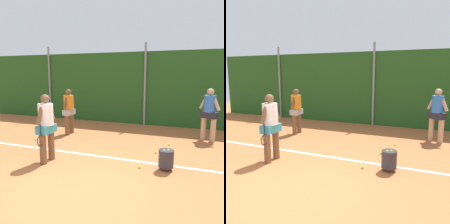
% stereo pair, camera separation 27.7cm
% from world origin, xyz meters
% --- Properties ---
extents(ground_plane, '(26.51, 26.51, 0.00)m').
position_xyz_m(ground_plane, '(0.00, 1.92, 0.00)').
color(ground_plane, '#B76638').
extents(hedge_fence_backdrop, '(17.23, 0.25, 3.25)m').
position_xyz_m(hedge_fence_backdrop, '(0.00, 6.52, 1.63)').
color(hedge_fence_backdrop, '#23511E').
rests_on(hedge_fence_backdrop, ground_plane).
extents(fence_post_left, '(0.10, 0.10, 3.62)m').
position_xyz_m(fence_post_left, '(-4.97, 6.34, 1.81)').
color(fence_post_left, gray).
rests_on(fence_post_left, ground_plane).
extents(fence_post_center, '(0.10, 0.10, 3.62)m').
position_xyz_m(fence_post_center, '(0.00, 6.34, 1.81)').
color(fence_post_center, gray).
rests_on(fence_post_center, ground_plane).
extents(court_baseline_paint, '(12.59, 0.10, 0.01)m').
position_xyz_m(court_baseline_paint, '(0.00, 1.94, 0.00)').
color(court_baseline_paint, white).
rests_on(court_baseline_paint, ground_plane).
extents(player_foreground_near, '(0.38, 0.82, 1.77)m').
position_xyz_m(player_foreground_near, '(-1.42, 1.12, 0.99)').
color(player_foreground_near, brown).
rests_on(player_foreground_near, ground_plane).
extents(player_midcourt, '(0.37, 0.72, 1.72)m').
position_xyz_m(player_midcourt, '(-2.34, 3.78, 0.97)').
color(player_midcourt, brown).
rests_on(player_midcourt, ground_plane).
extents(player_backcourt_far, '(0.67, 0.53, 1.80)m').
position_xyz_m(player_backcourt_far, '(2.60, 4.71, 1.01)').
color(player_backcourt_far, tan).
rests_on(player_backcourt_far, ground_plane).
extents(ball_hopper, '(0.36, 0.36, 0.51)m').
position_xyz_m(ball_hopper, '(1.57, 1.65, 0.29)').
color(ball_hopper, '#2D2D33').
rests_on(ball_hopper, ground_plane).
extents(tennis_ball_2, '(0.07, 0.07, 0.07)m').
position_xyz_m(tennis_ball_2, '(-2.99, 2.61, 0.03)').
color(tennis_ball_2, '#CCDB33').
rests_on(tennis_ball_2, ground_plane).
extents(tennis_ball_3, '(0.07, 0.07, 0.07)m').
position_xyz_m(tennis_ball_3, '(0.95, 1.54, 0.03)').
color(tennis_ball_3, '#CCDB33').
rests_on(tennis_ball_3, ground_plane).
extents(tennis_ball_5, '(0.07, 0.07, 0.07)m').
position_xyz_m(tennis_ball_5, '(1.41, 3.66, 0.03)').
color(tennis_ball_5, '#CCDB33').
rests_on(tennis_ball_5, ground_plane).
extents(tennis_ball_6, '(0.07, 0.07, 0.07)m').
position_xyz_m(tennis_ball_6, '(1.15, 2.71, 0.03)').
color(tennis_ball_6, '#CCDB33').
rests_on(tennis_ball_6, ground_plane).
extents(tennis_ball_7, '(0.07, 0.07, 0.07)m').
position_xyz_m(tennis_ball_7, '(-2.84, 4.85, 0.03)').
color(tennis_ball_7, '#CCDB33').
rests_on(tennis_ball_7, ground_plane).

